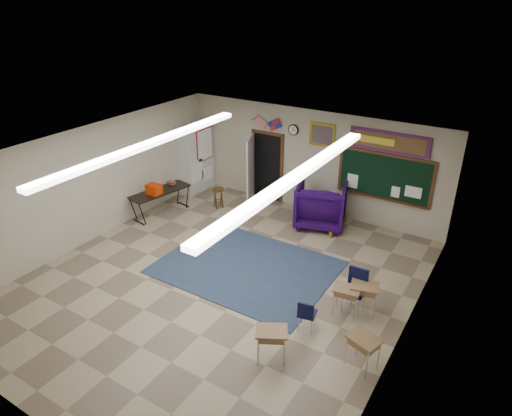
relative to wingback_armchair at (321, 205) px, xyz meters
The scene contains 25 objects.
floor 3.86m from the wingback_armchair, 101.54° to the right, with size 9.00×9.00×0.00m, color #9D8A6C.
back_wall 1.40m from the wingback_armchair, 134.84° to the left, with size 8.00×0.04×3.00m, color #ACA48B.
front_wall 8.32m from the wingback_armchair, 95.29° to the right, with size 8.00×0.04×3.00m, color #ACA48B.
left_wall 6.12m from the wingback_armchair, 141.90° to the right, with size 0.04×9.00×3.00m, color #ACA48B.
right_wall 5.02m from the wingback_armchair, 49.07° to the right, with size 0.04×9.00×3.00m, color #ACA48B.
ceiling 4.49m from the wingback_armchair, 101.54° to the right, with size 8.00×9.00×0.04m, color silver.
area_rug 3.05m from the wingback_armchair, 100.85° to the right, with size 4.00×3.00×0.02m, color #2D3D56.
fluorescent_strips 4.46m from the wingback_armchair, 101.54° to the right, with size 3.86×6.00×0.10m, color white, non-canonical shape.
doorway 2.39m from the wingback_armchair, 164.75° to the left, with size 1.10×0.89×2.16m.
chalkboard 1.82m from the wingback_armchair, 26.85° to the left, with size 2.55×0.14×1.30m.
bulletin_board 2.44m from the wingback_armchair, 26.99° to the left, with size 2.10×0.05×0.55m.
framed_art_print 1.93m from the wingback_armchair, 119.38° to the left, with size 0.75×0.05×0.65m.
wall_clock 2.29m from the wingback_armchair, 150.83° to the left, with size 0.32×0.05×0.32m.
wall_flags 2.94m from the wingback_armchair, 161.91° to the left, with size 1.16×0.06×0.70m, color red, non-canonical shape.
storage_cabinet 4.50m from the wingback_armchair, behind, with size 0.59×1.25×2.20m.
wingback_armchair is the anchor object (origin of this frame).
student_chair_reading 0.89m from the wingback_armchair, 156.80° to the left, with size 0.39×0.39×0.78m, color black, non-canonical shape.
student_chair_desk_a 4.44m from the wingback_armchair, 68.57° to the right, with size 0.35×0.35×0.70m, color black, non-canonical shape.
student_chair_desk_b 3.79m from the wingback_armchair, 55.09° to the right, with size 0.46×0.46×0.92m, color black, non-canonical shape.
student_desk_front_left 3.91m from the wingback_armchair, 57.76° to the right, with size 0.58×0.47×0.63m.
student_desk_front_right 3.87m from the wingback_armchair, 52.32° to the right, with size 0.65×0.55×0.67m.
student_desk_back_left 5.40m from the wingback_armchair, 74.49° to the right, with size 0.68×0.63×0.66m.
student_desk_back_right 5.36m from the wingback_armchair, 57.58° to the right, with size 0.65×0.56×0.65m.
folding_table 4.62m from the wingback_armchair, 156.31° to the right, with size 0.94×1.88×1.02m.
wooden_stool 3.14m from the wingback_armchair, 168.85° to the right, with size 0.35×0.35×0.61m.
Camera 1 is at (5.24, -6.85, 6.03)m, focal length 32.00 mm.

